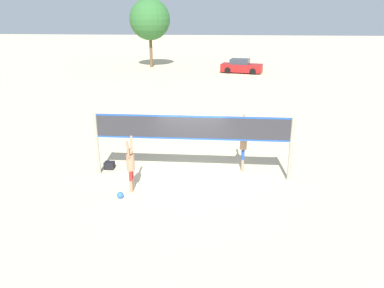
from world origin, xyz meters
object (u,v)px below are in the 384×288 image
(volleyball_net, at_px, (192,134))
(parked_car_near, at_px, (241,67))
(volleyball, at_px, (120,195))
(tree_left_cluster, at_px, (150,19))
(gear_bag, at_px, (109,165))
(player_spiker, at_px, (131,164))
(player_blocker, at_px, (243,142))

(volleyball_net, xyz_separation_m, parked_car_near, (3.03, 27.41, -1.09))
(volleyball, bearing_deg, volleyball_net, 40.76)
(volleyball, bearing_deg, tree_left_cluster, 98.73)
(gear_bag, bearing_deg, volleyball_net, -8.33)
(volleyball, relative_size, gear_bag, 0.59)
(volleyball, xyz_separation_m, gear_bag, (-1.12, 2.51, 0.03))
(gear_bag, height_order, parked_car_near, parked_car_near)
(volleyball_net, height_order, player_spiker, volleyball_net)
(parked_car_near, bearing_deg, player_blocker, -79.23)
(player_spiker, distance_m, parked_car_near, 29.27)
(player_blocker, height_order, gear_bag, player_blocker)
(volleyball_net, bearing_deg, tree_left_cluster, 103.42)
(gear_bag, bearing_deg, parked_car_near, 76.45)
(player_blocker, height_order, tree_left_cluster, tree_left_cluster)
(player_blocker, relative_size, parked_car_near, 0.50)
(player_spiker, relative_size, parked_car_near, 0.44)
(volleyball_net, bearing_deg, player_spiker, -145.38)
(tree_left_cluster, bearing_deg, volleyball, -81.27)
(player_spiker, relative_size, tree_left_cluster, 0.26)
(volleyball, relative_size, parked_car_near, 0.05)
(volleyball_net, xyz_separation_m, volleyball, (-2.33, -2.01, -1.64))
(volleyball, height_order, parked_car_near, parked_car_near)
(volleyball_net, distance_m, player_spiker, 2.59)
(volleyball_net, xyz_separation_m, tree_left_cluster, (-7.40, 31.04, 3.63))
(parked_car_near, bearing_deg, volleyball_net, -83.30)
(player_spiker, relative_size, player_blocker, 0.88)
(volleyball_net, distance_m, parked_car_near, 27.59)
(volleyball_net, height_order, volleyball, volleyball_net)
(player_spiker, height_order, tree_left_cluster, tree_left_cluster)
(player_spiker, relative_size, gear_bag, 5.05)
(player_blocker, xyz_separation_m, parked_car_near, (1.04, 26.62, -0.55))
(player_spiker, height_order, volleyball, player_spiker)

